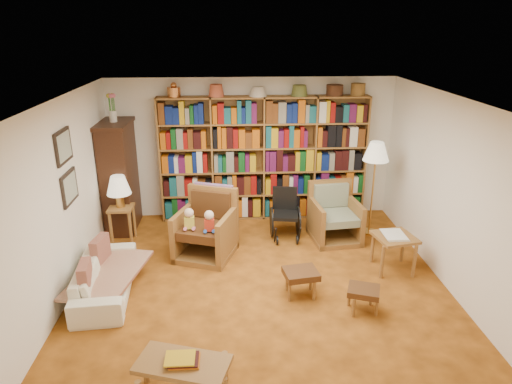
{
  "coord_description": "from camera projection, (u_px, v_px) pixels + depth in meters",
  "views": [
    {
      "loc": [
        -0.37,
        -5.4,
        3.35
      ],
      "look_at": [
        -0.03,
        0.6,
        1.13
      ],
      "focal_mm": 32.0,
      "sensor_mm": 36.0,
      "label": 1
    }
  ],
  "objects": [
    {
      "name": "sofa_throw",
      "position": [
        109.0,
        272.0,
        5.95
      ],
      "size": [
        0.98,
        1.47,
        0.04
      ],
      "primitive_type": "cube",
      "rotation": [
        0.0,
        0.0,
        -0.2
      ],
      "color": "beige",
      "rests_on": "sofa"
    },
    {
      "name": "side_table_lamp",
      "position": [
        122.0,
        216.0,
        7.34
      ],
      "size": [
        0.38,
        0.38,
        0.6
      ],
      "color": "olive",
      "rests_on": "floor"
    },
    {
      "name": "wall_front",
      "position": [
        283.0,
        318.0,
        3.47
      ],
      "size": [
        5.0,
        0.0,
        5.0
      ],
      "primitive_type": "plane",
      "rotation": [
        -1.57,
        0.0,
        0.0
      ],
      "color": "white",
      "rests_on": "floor"
    },
    {
      "name": "footstool_a",
      "position": [
        301.0,
        275.0,
        5.89
      ],
      "size": [
        0.48,
        0.43,
        0.36
      ],
      "color": "#543116",
      "rests_on": "floor"
    },
    {
      "name": "ceiling",
      "position": [
        262.0,
        100.0,
        5.37
      ],
      "size": [
        5.0,
        5.0,
        0.0
      ],
      "primitive_type": "plane",
      "rotation": [
        3.14,
        0.0,
        0.0
      ],
      "color": "white",
      "rests_on": "wall_back"
    },
    {
      "name": "cushion_right",
      "position": [
        85.0,
        277.0,
        5.56
      ],
      "size": [
        0.16,
        0.38,
        0.37
      ],
      "primitive_type": "cube",
      "rotation": [
        0.0,
        0.0,
        0.12
      ],
      "color": "maroon",
      "rests_on": "sofa"
    },
    {
      "name": "cushion_left",
      "position": [
        100.0,
        250.0,
        6.21
      ],
      "size": [
        0.19,
        0.39,
        0.38
      ],
      "primitive_type": "cube",
      "rotation": [
        0.0,
        0.0,
        -0.18
      ],
      "color": "maroon",
      "rests_on": "sofa"
    },
    {
      "name": "sofa",
      "position": [
        105.0,
        277.0,
        5.97
      ],
      "size": [
        1.65,
        0.76,
        0.47
      ],
      "primitive_type": "imported",
      "rotation": [
        0.0,
        0.0,
        1.65
      ],
      "color": "#EDE6C9",
      "rests_on": "floor"
    },
    {
      "name": "floor_lamp",
      "position": [
        376.0,
        155.0,
        7.31
      ],
      "size": [
        0.42,
        0.42,
        1.58
      ],
      "color": "gold",
      "rests_on": "floor"
    },
    {
      "name": "framed_pictures",
      "position": [
        67.0,
        167.0,
        5.82
      ],
      "size": [
        0.03,
        0.52,
        0.97
      ],
      "color": "black",
      "rests_on": "wall_left"
    },
    {
      "name": "coffee_table",
      "position": [
        183.0,
        366.0,
        4.29
      ],
      "size": [
        0.96,
        0.67,
        0.42
      ],
      "color": "olive",
      "rests_on": "floor"
    },
    {
      "name": "table_lamp",
      "position": [
        118.0,
        186.0,
        7.16
      ],
      "size": [
        0.38,
        0.38,
        0.52
      ],
      "color": "gold",
      "rests_on": "side_table_lamp"
    },
    {
      "name": "wheelchair",
      "position": [
        285.0,
        215.0,
        7.54
      ],
      "size": [
        0.47,
        0.66,
        0.83
      ],
      "color": "black",
      "rests_on": "floor"
    },
    {
      "name": "bookshelf",
      "position": [
        264.0,
        155.0,
        8.02
      ],
      "size": [
        3.6,
        0.3,
        2.42
      ],
      "color": "olive",
      "rests_on": "floor"
    },
    {
      "name": "curio_cabinet",
      "position": [
        119.0,
        175.0,
        7.66
      ],
      "size": [
        0.5,
        0.95,
        2.4
      ],
      "color": "#351A0E",
      "rests_on": "floor"
    },
    {
      "name": "wall_back",
      "position": [
        252.0,
        149.0,
        8.15
      ],
      "size": [
        5.0,
        0.0,
        5.0
      ],
      "primitive_type": "plane",
      "rotation": [
        1.57,
        0.0,
        0.0
      ],
      "color": "white",
      "rests_on": "floor"
    },
    {
      "name": "wall_left",
      "position": [
        61.0,
        203.0,
        5.67
      ],
      "size": [
        0.0,
        5.0,
        5.0
      ],
      "primitive_type": "plane",
      "rotation": [
        1.57,
        0.0,
        1.57
      ],
      "color": "white",
      "rests_on": "floor"
    },
    {
      "name": "floor",
      "position": [
        261.0,
        284.0,
        6.24
      ],
      "size": [
        5.0,
        5.0,
        0.0
      ],
      "primitive_type": "plane",
      "color": "#B3621B",
      "rests_on": "ground"
    },
    {
      "name": "armchair_sage",
      "position": [
        334.0,
        217.0,
        7.51
      ],
      "size": [
        0.83,
        0.86,
        0.93
      ],
      "color": "olive",
      "rests_on": "floor"
    },
    {
      "name": "armchair_leather",
      "position": [
        205.0,
        228.0,
        6.98
      ],
      "size": [
        1.07,
        1.07,
        1.02
      ],
      "color": "olive",
      "rests_on": "floor"
    },
    {
      "name": "footstool_b",
      "position": [
        364.0,
        292.0,
        5.58
      ],
      "size": [
        0.46,
        0.43,
        0.32
      ],
      "color": "#543116",
      "rests_on": "floor"
    },
    {
      "name": "side_table_papers",
      "position": [
        394.0,
        241.0,
        6.46
      ],
      "size": [
        0.62,
        0.62,
        0.56
      ],
      "color": "olive",
      "rests_on": "floor"
    },
    {
      "name": "wall_right",
      "position": [
        452.0,
        195.0,
        5.94
      ],
      "size": [
        0.0,
        5.0,
        5.0
      ],
      "primitive_type": "plane",
      "rotation": [
        1.57,
        0.0,
        -1.57
      ],
      "color": "white",
      "rests_on": "floor"
    }
  ]
}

